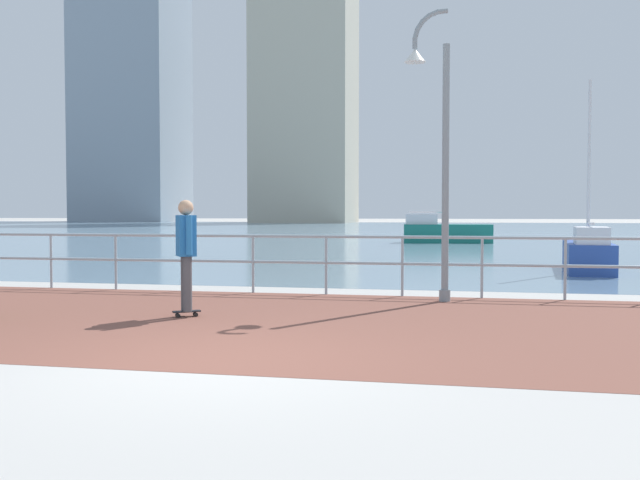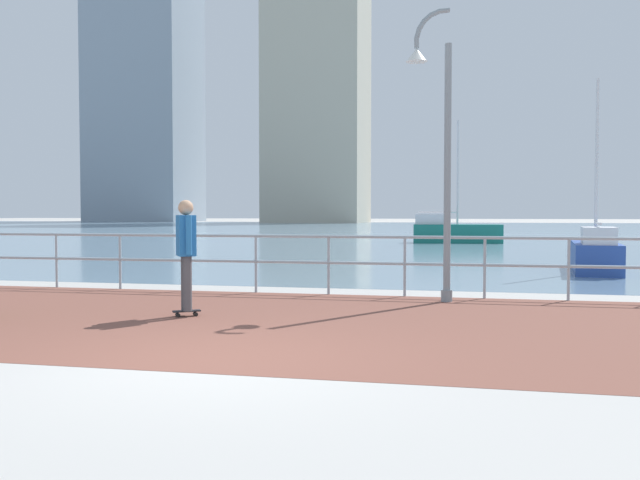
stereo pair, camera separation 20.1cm
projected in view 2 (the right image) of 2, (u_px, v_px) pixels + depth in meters
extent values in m
plane|color=#ADAAA5|center=(431.00, 235.00, 46.13)|extent=(220.00, 220.00, 0.00)
cube|color=brown|center=(283.00, 321.00, 9.63)|extent=(28.00, 6.38, 0.01)
cube|color=#6B899E|center=(439.00, 230.00, 56.67)|extent=(180.00, 88.00, 0.00)
cylinder|color=#9EADB7|center=(57.00, 261.00, 13.91)|extent=(0.05, 0.05, 1.07)
cylinder|color=#9EADB7|center=(120.00, 262.00, 13.61)|extent=(0.05, 0.05, 1.07)
cylinder|color=#9EADB7|center=(187.00, 263.00, 13.32)|extent=(0.05, 0.05, 1.07)
cylinder|color=#9EADB7|center=(256.00, 264.00, 13.02)|extent=(0.05, 0.05, 1.07)
cylinder|color=#9EADB7|center=(329.00, 265.00, 12.72)|extent=(0.05, 0.05, 1.07)
cylinder|color=#9EADB7|center=(405.00, 267.00, 12.42)|extent=(0.05, 0.05, 1.07)
cylinder|color=#9EADB7|center=(485.00, 268.00, 12.12)|extent=(0.05, 0.05, 1.07)
cylinder|color=#9EADB7|center=(569.00, 270.00, 11.83)|extent=(0.05, 0.05, 1.07)
cylinder|color=#9EADB7|center=(329.00, 236.00, 12.70)|extent=(25.20, 0.06, 0.06)
cylinder|color=#9EADB7|center=(329.00, 263.00, 12.72)|extent=(25.20, 0.06, 0.06)
cylinder|color=gray|center=(447.00, 296.00, 11.69)|extent=(0.19, 0.19, 0.20)
cylinder|color=gray|center=(448.00, 174.00, 11.61)|extent=(0.12, 0.12, 4.33)
cylinder|color=gray|center=(444.00, 11.00, 11.49)|extent=(0.20, 0.14, 0.11)
cylinder|color=gray|center=(435.00, 13.00, 11.47)|extent=(0.21, 0.14, 0.15)
cylinder|color=gray|center=(428.00, 18.00, 11.46)|extent=(0.20, 0.14, 0.18)
cylinder|color=gray|center=(422.00, 25.00, 11.45)|extent=(0.18, 0.13, 0.19)
cylinder|color=gray|center=(418.00, 34.00, 11.45)|extent=(0.15, 0.12, 0.19)
cylinder|color=gray|center=(417.00, 43.00, 11.46)|extent=(0.11, 0.11, 0.17)
cone|color=silver|center=(417.00, 55.00, 11.46)|extent=(0.36, 0.36, 0.22)
cylinder|color=black|center=(195.00, 314.00, 10.13)|extent=(0.07, 0.06, 0.06)
cylinder|color=black|center=(196.00, 314.00, 10.05)|extent=(0.07, 0.06, 0.06)
cylinder|color=black|center=(177.00, 315.00, 10.04)|extent=(0.07, 0.06, 0.06)
cylinder|color=black|center=(178.00, 315.00, 9.96)|extent=(0.07, 0.06, 0.06)
cube|color=black|center=(187.00, 311.00, 10.04)|extent=(0.40, 0.31, 0.02)
cylinder|color=#4C4C51|center=(185.00, 283.00, 10.10)|extent=(0.18, 0.18, 0.79)
cylinder|color=#4C4C51|center=(187.00, 284.00, 9.95)|extent=(0.18, 0.18, 0.79)
cube|color=#236BB2|center=(186.00, 236.00, 10.00)|extent=(0.39, 0.42, 0.59)
cylinder|color=#236BB2|center=(183.00, 234.00, 10.21)|extent=(0.12, 0.12, 0.56)
cylinder|color=#236BB2|center=(189.00, 235.00, 9.78)|extent=(0.12, 0.12, 0.56)
sphere|color=tan|center=(186.00, 208.00, 9.98)|extent=(0.22, 0.22, 0.22)
cube|color=#284799|center=(595.00, 257.00, 17.56)|extent=(1.42, 3.57, 0.75)
cube|color=silver|center=(599.00, 236.00, 16.55)|extent=(0.88, 1.32, 0.41)
cylinder|color=silver|center=(597.00, 161.00, 17.46)|extent=(0.08, 0.08, 4.14)
cylinder|color=silver|center=(598.00, 223.00, 16.80)|extent=(0.22, 1.56, 0.07)
cube|color=#197266|center=(457.00, 234.00, 33.89)|extent=(4.36, 1.66, 0.91)
cube|color=silver|center=(431.00, 219.00, 34.03)|extent=(1.60, 1.04, 0.51)
cylinder|color=silver|center=(458.00, 173.00, 33.77)|extent=(0.10, 0.10, 5.08)
cylinder|color=silver|center=(438.00, 212.00, 33.97)|extent=(1.92, 0.24, 0.08)
cube|color=#B2AD99|center=(318.00, 73.00, 99.63)|extent=(13.66, 13.24, 43.27)
cube|color=#8493A3|center=(145.00, 97.00, 112.32)|extent=(15.59, 13.37, 40.41)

